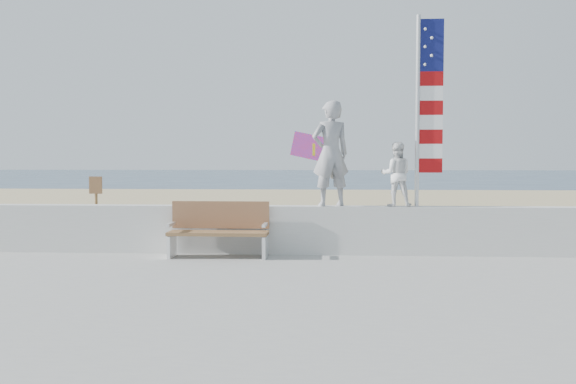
% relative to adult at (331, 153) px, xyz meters
% --- Properties ---
extents(ground, '(220.00, 220.00, 0.00)m').
position_rel_adult_xyz_m(ground, '(-0.98, -2.00, -2.06)').
color(ground, '#2B3F56').
rests_on(ground, ground).
extents(sand, '(90.00, 40.00, 0.08)m').
position_rel_adult_xyz_m(sand, '(-0.98, 7.00, -2.02)').
color(sand, tan).
rests_on(sand, ground).
extents(boardwalk, '(50.00, 12.40, 0.10)m').
position_rel_adult_xyz_m(boardwalk, '(-0.98, -6.00, -1.93)').
color(boardwalk, '#9F9F9A').
rests_on(boardwalk, sand).
extents(seawall, '(30.00, 0.35, 0.90)m').
position_rel_adult_xyz_m(seawall, '(-0.98, 0.00, -1.43)').
color(seawall, silver).
rests_on(seawall, boardwalk).
extents(adult, '(0.83, 0.69, 1.96)m').
position_rel_adult_xyz_m(adult, '(0.00, 0.00, 0.00)').
color(adult, gray).
rests_on(adult, seawall).
extents(child, '(0.60, 0.47, 1.19)m').
position_rel_adult_xyz_m(child, '(1.21, 0.00, -0.38)').
color(child, white).
rests_on(child, seawall).
extents(bench, '(1.80, 0.57, 1.00)m').
position_rel_adult_xyz_m(bench, '(-2.02, -0.45, -1.37)').
color(bench, olive).
rests_on(bench, boardwalk).
extents(flag, '(0.50, 0.08, 3.50)m').
position_rel_adult_xyz_m(flag, '(1.72, -0.00, 0.93)').
color(flag, silver).
rests_on(flag, seawall).
extents(parafoil_kite, '(1.13, 0.47, 0.75)m').
position_rel_adult_xyz_m(parafoil_kite, '(-0.33, 2.68, 0.16)').
color(parafoil_kite, '#FB2C1B').
rests_on(parafoil_kite, ground).
extents(sign, '(0.32, 0.07, 1.46)m').
position_rel_adult_xyz_m(sign, '(-5.67, 3.09, -1.12)').
color(sign, brown).
rests_on(sign, sand).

